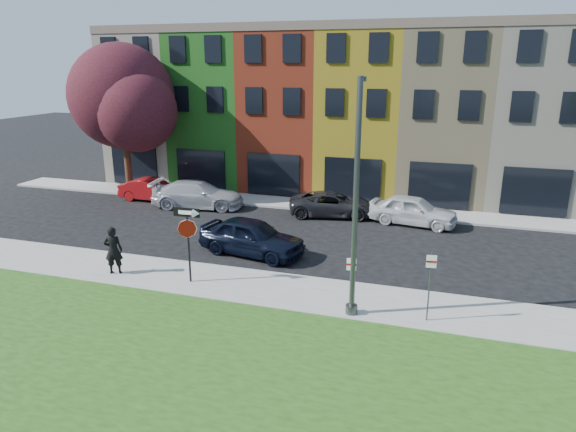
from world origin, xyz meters
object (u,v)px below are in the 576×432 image
(man, at_px, (113,250))
(sedan_near, at_px, (252,237))
(street_lamp, at_px, (356,200))
(stop_sign, at_px, (187,230))

(man, relative_size, sedan_near, 0.38)
(sedan_near, bearing_deg, street_lamp, -118.35)
(stop_sign, height_order, sedan_near, stop_sign)
(stop_sign, xyz_separation_m, sedan_near, (1.07, 3.77, -1.40))
(man, xyz_separation_m, sedan_near, (4.33, 3.92, -0.27))
(stop_sign, distance_m, street_lamp, 6.64)
(man, bearing_deg, sedan_near, -159.37)
(stop_sign, distance_m, sedan_near, 4.16)
(man, distance_m, street_lamp, 10.07)
(man, height_order, street_lamp, street_lamp)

